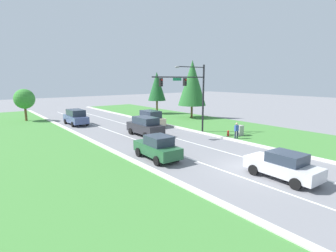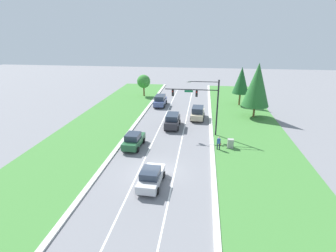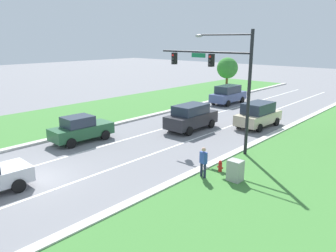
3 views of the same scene
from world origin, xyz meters
name	(u,v)px [view 1 (image 1 of 3)]	position (x,y,z in m)	size (l,w,h in m)	color
ground_plane	(250,168)	(0.00, 0.00, 0.00)	(160.00, 160.00, 0.00)	slate
curb_strip_right	(293,153)	(5.65, 0.00, 0.07)	(0.50, 90.00, 0.15)	beige
curb_strip_left	(189,188)	(-5.65, 0.00, 0.07)	(0.50, 90.00, 0.15)	beige
grass_verge_right	(321,144)	(10.90, 0.00, 0.04)	(10.00, 90.00, 0.08)	#427F38
grass_verge_left	(98,220)	(-10.90, 0.00, 0.04)	(10.00, 90.00, 0.08)	#427F38
lane_stripe_inner_left	(233,174)	(-1.80, 0.00, 0.00)	(0.14, 81.00, 0.01)	white
lane_stripe_inner_right	(265,163)	(1.80, 0.00, 0.00)	(0.14, 81.00, 0.01)	white
traffic_signal_mast	(190,88)	(4.21, 10.83, 5.02)	(6.98, 0.41, 7.55)	black
silver_sedan	(283,166)	(-0.07, -2.31, 0.85)	(2.11, 4.49, 1.70)	silver
forest_sedan	(157,147)	(-3.77, 5.63, 0.91)	(2.11, 4.44, 1.84)	#235633
champagne_suv	(150,118)	(3.58, 17.60, 1.03)	(2.25, 4.61, 2.03)	beige
charcoal_suv	(145,126)	(0.03, 13.26, 1.04)	(2.12, 4.73, 2.03)	#28282D
slate_blue_suv	(76,117)	(-3.61, 24.57, 1.04)	(2.10, 4.86, 2.04)	#475684
utility_cabinet	(239,131)	(7.81, 6.92, 0.58)	(0.70, 0.60, 1.16)	#9E9E99
pedestrian	(236,130)	(6.36, 6.19, 0.94)	(0.42, 0.31, 1.69)	#232842
fire_hydrant	(228,134)	(6.60, 7.43, 0.34)	(0.34, 0.20, 0.70)	red
conifer_near_right_tree	(157,86)	(11.19, 26.90, 4.75)	(3.03, 3.03, 7.20)	brown
oak_near_left_tree	(24,99)	(-8.33, 31.78, 3.20)	(2.81, 2.81, 4.63)	brown
conifer_far_right_tree	(192,83)	(12.63, 19.62, 5.39)	(4.25, 4.25, 8.80)	brown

